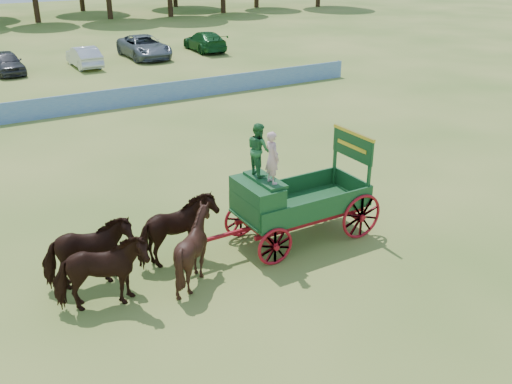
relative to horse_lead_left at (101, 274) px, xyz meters
name	(u,v)px	position (x,y,z in m)	size (l,w,h in m)	color
ground	(399,232)	(8.88, -0.74, -0.94)	(160.00, 160.00, 0.00)	#AAA04D
horse_lead_left	(101,274)	(0.00, 0.00, 0.00)	(1.02, 2.23, 1.89)	black
horse_lead_right	(88,254)	(0.00, 1.10, 0.00)	(1.02, 2.23, 1.89)	black
horse_wheel_left	(194,248)	(2.40, 0.00, 0.00)	(1.53, 1.72, 1.89)	black
horse_wheel_right	(177,231)	(2.40, 1.10, 0.00)	(1.02, 2.23, 1.89)	black
farm_dray	(280,193)	(5.38, 0.58, 0.64)	(6.00, 2.00, 3.63)	#A6101C
sponsor_banner	(151,94)	(7.88, 17.26, -0.42)	(26.00, 0.08, 1.05)	#2060B2
parked_cars	(3,62)	(2.30, 29.77, -0.19)	(36.80, 7.21, 1.65)	silver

